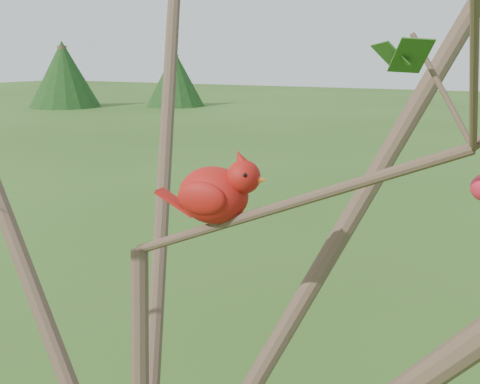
# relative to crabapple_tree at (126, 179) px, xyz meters

# --- Properties ---
(crabapple_tree) EXTENTS (2.35, 2.05, 2.95)m
(crabapple_tree) POSITION_rel_crabapple_tree_xyz_m (0.00, 0.00, 0.00)
(crabapple_tree) COLOR #422F23
(crabapple_tree) RESTS_ON ground
(cardinal) EXTENTS (0.21, 0.11, 0.15)m
(cardinal) POSITION_rel_crabapple_tree_xyz_m (0.11, 0.11, -0.03)
(cardinal) COLOR #AD1A0E
(cardinal) RESTS_ON ground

